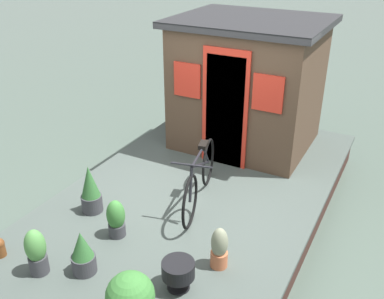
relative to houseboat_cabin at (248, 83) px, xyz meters
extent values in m
plane|color=#47564C|center=(-1.71, 0.00, -1.49)|extent=(60.00, 60.00, 0.00)
cube|color=#424C47|center=(-1.71, 0.00, -1.07)|extent=(5.65, 3.30, 0.06)
cube|color=#381E19|center=(-1.71, 0.00, -1.30)|extent=(5.53, 3.24, 0.39)
cube|color=#4C3828|center=(0.01, 0.00, -0.06)|extent=(1.75, 2.10, 1.97)
cube|color=#28282B|center=(0.01, 0.00, 0.97)|extent=(1.95, 2.30, 0.10)
cube|color=#144733|center=(-0.89, 0.00, -0.19)|extent=(0.04, 0.60, 1.70)
cube|color=red|center=(-0.89, 0.00, -0.14)|extent=(0.03, 0.72, 1.80)
cube|color=red|center=(-0.89, -0.63, 0.21)|extent=(0.03, 0.44, 0.52)
cube|color=red|center=(-0.89, 0.63, 0.21)|extent=(0.03, 0.44, 0.52)
torus|color=black|center=(-2.51, -0.29, -0.71)|extent=(0.66, 0.19, 0.67)
torus|color=black|center=(-1.51, -0.04, -0.71)|extent=(0.66, 0.19, 0.67)
cylinder|color=black|center=(-1.97, -0.16, -0.49)|extent=(0.94, 0.26, 0.46)
cylinder|color=black|center=(-2.13, -0.20, -0.30)|extent=(0.61, 0.18, 0.06)
cylinder|color=black|center=(-1.67, -0.08, -0.51)|extent=(0.35, 0.12, 0.42)
cylinder|color=black|center=(-2.47, -0.28, -0.49)|extent=(0.12, 0.06, 0.43)
cube|color=black|center=(-1.83, -0.12, -0.28)|extent=(0.22, 0.14, 0.06)
cylinder|color=black|center=(-2.43, -0.27, -0.25)|extent=(0.14, 0.49, 0.02)
sphere|color=#387533|center=(-4.05, -0.52, -0.73)|extent=(0.45, 0.45, 0.45)
cylinder|color=#38383D|center=(-3.99, 0.72, -0.94)|extent=(0.20, 0.20, 0.21)
ellipsoid|color=#4C8942|center=(-3.99, 0.72, -0.70)|extent=(0.22, 0.22, 0.39)
cylinder|color=#B2603D|center=(-3.00, -0.91, -0.95)|extent=(0.19, 0.19, 0.18)
ellipsoid|color=gray|center=(-3.00, -0.91, -0.73)|extent=(0.18, 0.18, 0.36)
cylinder|color=#38383D|center=(-3.75, 0.31, -0.94)|extent=(0.26, 0.26, 0.20)
cone|color=#2D602D|center=(-3.75, 0.31, -0.69)|extent=(0.23, 0.23, 0.30)
cylinder|color=#38383D|center=(-3.10, 0.37, -0.96)|extent=(0.20, 0.20, 0.16)
ellipsoid|color=#387533|center=(-3.10, 0.37, -0.75)|extent=(0.22, 0.22, 0.38)
cylinder|color=#38383D|center=(-2.84, 0.96, -0.93)|extent=(0.27, 0.27, 0.23)
cone|color=#2D602D|center=(-2.84, 0.96, -0.60)|extent=(0.24, 0.24, 0.42)
cylinder|color=black|center=(-3.49, -0.69, -0.81)|extent=(0.34, 0.34, 0.17)
cylinder|color=black|center=(-3.49, -0.69, -0.97)|extent=(0.04, 0.04, 0.15)
cylinder|color=black|center=(-3.49, -0.69, -1.03)|extent=(0.23, 0.23, 0.02)
cylinder|color=brown|center=(-4.00, 1.30, -0.96)|extent=(0.13, 0.13, 0.16)
camera|label=1|loc=(-6.29, -2.34, 2.19)|focal=40.18mm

